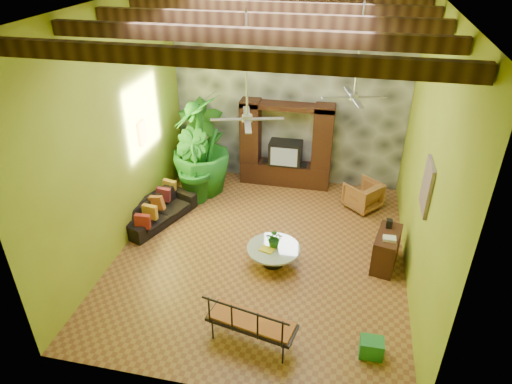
% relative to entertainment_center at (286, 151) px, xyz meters
% --- Properties ---
extents(ground, '(7.00, 7.00, 0.00)m').
position_rel_entertainment_center_xyz_m(ground, '(0.00, -3.14, -0.97)').
color(ground, brown).
rests_on(ground, ground).
extents(ceiling, '(6.00, 7.00, 0.02)m').
position_rel_entertainment_center_xyz_m(ceiling, '(0.00, -3.14, 4.03)').
color(ceiling, silver).
rests_on(ceiling, back_wall).
extents(back_wall, '(6.00, 0.02, 5.00)m').
position_rel_entertainment_center_xyz_m(back_wall, '(0.00, 0.36, 1.53)').
color(back_wall, olive).
rests_on(back_wall, ground).
extents(left_wall, '(0.02, 7.00, 5.00)m').
position_rel_entertainment_center_xyz_m(left_wall, '(-3.00, -3.14, 1.53)').
color(left_wall, olive).
rests_on(left_wall, ground).
extents(right_wall, '(0.02, 7.00, 5.00)m').
position_rel_entertainment_center_xyz_m(right_wall, '(3.00, -3.14, 1.53)').
color(right_wall, olive).
rests_on(right_wall, ground).
extents(stone_accent_wall, '(5.98, 0.10, 4.98)m').
position_rel_entertainment_center_xyz_m(stone_accent_wall, '(0.00, 0.30, 1.53)').
color(stone_accent_wall, '#36383D').
rests_on(stone_accent_wall, ground).
extents(ceiling_beams, '(5.95, 5.36, 0.22)m').
position_rel_entertainment_center_xyz_m(ceiling_beams, '(0.00, -3.14, 3.81)').
color(ceiling_beams, '#3F2514').
rests_on(ceiling_beams, ceiling).
extents(entertainment_center, '(2.40, 0.55, 2.30)m').
position_rel_entertainment_center_xyz_m(entertainment_center, '(0.00, 0.00, 0.00)').
color(entertainment_center, black).
rests_on(entertainment_center, ground).
extents(ceiling_fan_front, '(1.28, 1.28, 1.86)m').
position_rel_entertainment_center_xyz_m(ceiling_fan_front, '(-0.20, -3.54, 2.44)').
color(ceiling_fan_front, '#A9A9AD').
rests_on(ceiling_fan_front, ceiling).
extents(ceiling_fan_back, '(1.28, 1.28, 1.86)m').
position_rel_entertainment_center_xyz_m(ceiling_fan_back, '(1.60, -1.94, 2.44)').
color(ceiling_fan_back, '#A9A9AD').
rests_on(ceiling_fan_back, ceiling).
extents(wall_art_mask, '(0.06, 0.32, 0.55)m').
position_rel_entertainment_center_xyz_m(wall_art_mask, '(-2.96, -2.14, 1.13)').
color(wall_art_mask, orange).
rests_on(wall_art_mask, left_wall).
extents(wall_art_painting, '(0.06, 0.70, 0.90)m').
position_rel_entertainment_center_xyz_m(wall_art_painting, '(2.96, -3.74, 1.33)').
color(wall_art_painting, '#2A639D').
rests_on(wall_art_painting, right_wall).
extents(sofa, '(1.44, 2.12, 0.58)m').
position_rel_entertainment_center_xyz_m(sofa, '(-2.65, -2.48, -0.68)').
color(sofa, black).
rests_on(sofa, ground).
extents(wicker_armchair, '(1.07, 1.07, 0.70)m').
position_rel_entertainment_center_xyz_m(wicker_armchair, '(2.09, -0.84, -0.62)').
color(wicker_armchair, olive).
rests_on(wicker_armchair, ground).
extents(tall_plant_a, '(1.41, 1.23, 2.23)m').
position_rel_entertainment_center_xyz_m(tall_plant_a, '(-2.23, -0.16, 0.15)').
color(tall_plant_a, '#1F5A17').
rests_on(tall_plant_a, ground).
extents(tall_plant_b, '(1.31, 1.29, 1.86)m').
position_rel_entertainment_center_xyz_m(tall_plant_b, '(-2.16, -1.30, -0.04)').
color(tall_plant_b, '#1C6A23').
rests_on(tall_plant_b, ground).
extents(tall_plant_c, '(1.58, 1.58, 2.67)m').
position_rel_entertainment_center_xyz_m(tall_plant_c, '(-2.07, -0.83, 0.37)').
color(tall_plant_c, '#1B671C').
rests_on(tall_plant_c, ground).
extents(coffee_table, '(1.10, 1.10, 0.40)m').
position_rel_entertainment_center_xyz_m(coffee_table, '(0.31, -3.47, -0.71)').
color(coffee_table, black).
rests_on(coffee_table, ground).
extents(centerpiece_plant, '(0.36, 0.32, 0.40)m').
position_rel_entertainment_center_xyz_m(centerpiece_plant, '(0.33, -3.43, -0.36)').
color(centerpiece_plant, '#256A1C').
rests_on(centerpiece_plant, coffee_table).
extents(yellow_tray, '(0.33, 0.27, 0.03)m').
position_rel_entertainment_center_xyz_m(yellow_tray, '(0.20, -3.59, -0.55)').
color(yellow_tray, yellow).
rests_on(yellow_tray, coffee_table).
extents(iron_bench, '(1.56, 0.83, 0.57)m').
position_rel_entertainment_center_xyz_m(iron_bench, '(0.33, -5.70, -0.43)').
color(iron_bench, black).
rests_on(iron_bench, ground).
extents(side_console, '(0.62, 1.03, 0.77)m').
position_rel_entertainment_center_xyz_m(side_console, '(2.58, -3.03, -0.58)').
color(side_console, '#3B2312').
rests_on(side_console, ground).
extents(green_bin, '(0.38, 0.29, 0.33)m').
position_rel_entertainment_center_xyz_m(green_bin, '(2.30, -5.47, -0.80)').
color(green_bin, '#1F762E').
rests_on(green_bin, ground).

